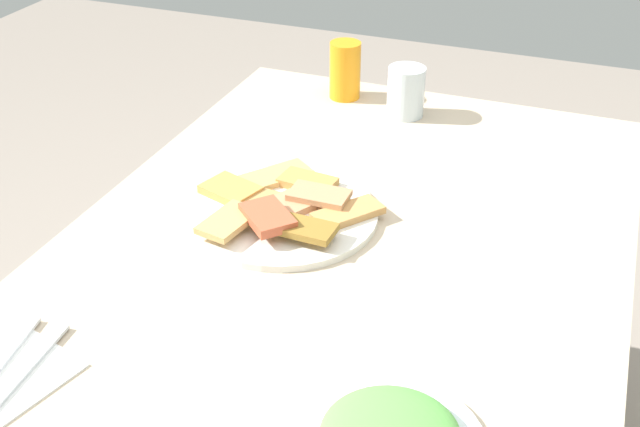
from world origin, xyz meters
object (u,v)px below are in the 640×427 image
(dining_table, at_px, (345,279))
(soda_can, at_px, (345,70))
(spoon, at_px, (21,375))
(pide_platter, at_px, (282,209))
(paper_napkin, at_px, (10,374))
(drinking_glass, at_px, (406,92))

(dining_table, bearing_deg, soda_can, -160.35)
(dining_table, distance_m, spoon, 0.52)
(dining_table, bearing_deg, pide_platter, -101.56)
(soda_can, height_order, paper_napkin, soda_can)
(drinking_glass, bearing_deg, pide_platter, -10.03)
(paper_napkin, bearing_deg, drinking_glass, 164.75)
(pide_platter, height_order, paper_napkin, pide_platter)
(paper_napkin, height_order, spoon, spoon)
(soda_can, height_order, spoon, soda_can)
(paper_napkin, xyz_separation_m, spoon, (0.00, 0.02, 0.00))
(soda_can, distance_m, paper_napkin, 0.96)
(soda_can, relative_size, spoon, 0.63)
(drinking_glass, height_order, spoon, drinking_glass)
(dining_table, xyz_separation_m, paper_napkin, (0.44, -0.29, 0.08))
(spoon, bearing_deg, drinking_glass, 161.48)
(drinking_glass, relative_size, spoon, 0.53)
(dining_table, relative_size, paper_napkin, 8.97)
(soda_can, bearing_deg, paper_napkin, -6.11)
(dining_table, bearing_deg, spoon, -31.68)
(pide_platter, bearing_deg, dining_table, 78.44)
(pide_platter, distance_m, soda_can, 0.50)
(paper_napkin, bearing_deg, dining_table, 146.63)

